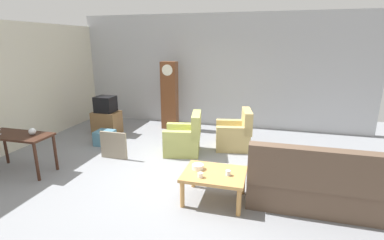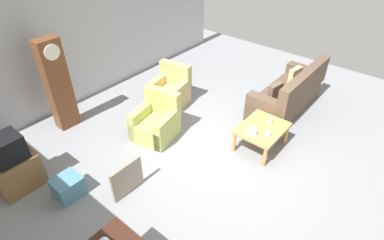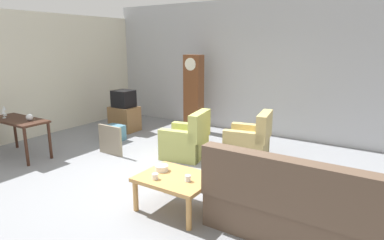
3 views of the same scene
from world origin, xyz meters
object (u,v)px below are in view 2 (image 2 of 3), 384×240
at_px(couch_floral, 288,95).
at_px(tv_stand_cabinet, 17,173).
at_px(grandfather_clock, 58,85).
at_px(tv_crt, 6,149).
at_px(bowl_white_stacked, 252,131).
at_px(storage_box_blue, 68,187).
at_px(armchair_olive_far, 170,92).
at_px(cup_blue_rimmed, 270,121).
at_px(framed_picture_leaning, 127,179).
at_px(armchair_olive_near, 156,123).
at_px(coffee_table_wood, 262,130).
at_px(cup_white_porcelain, 268,134).

xyz_separation_m(couch_floral, tv_stand_cabinet, (-5.01, 2.35, -0.05)).
bearing_deg(grandfather_clock, tv_crt, -147.40).
relative_size(tv_crt, bowl_white_stacked, 2.62).
bearing_deg(tv_stand_cabinet, tv_crt, 0.00).
relative_size(grandfather_clock, storage_box_blue, 4.44).
bearing_deg(couch_floral, armchair_olive_far, 124.98).
bearing_deg(tv_crt, couch_floral, -25.17).
distance_m(grandfather_clock, cup_blue_rimmed, 4.19).
xyz_separation_m(framed_picture_leaning, cup_blue_rimmed, (2.61, -1.11, 0.21)).
bearing_deg(armchair_olive_near, cup_blue_rimmed, -55.67).
bearing_deg(coffee_table_wood, tv_crt, 143.40).
bearing_deg(tv_stand_cabinet, couch_floral, -25.17).
distance_m(armchair_olive_near, grandfather_clock, 2.07).
relative_size(storage_box_blue, cup_blue_rimmed, 5.43).
bearing_deg(armchair_olive_near, framed_picture_leaning, -152.50).
bearing_deg(cup_blue_rimmed, armchair_olive_near, 124.33).
xyz_separation_m(grandfather_clock, cup_white_porcelain, (1.80, -3.72, -0.45)).
relative_size(armchair_olive_near, framed_picture_leaning, 1.54).
distance_m(framed_picture_leaning, bowl_white_stacked, 2.35).
relative_size(armchair_olive_far, tv_stand_cabinet, 1.35).
bearing_deg(coffee_table_wood, framed_picture_leaning, 155.74).
xyz_separation_m(storage_box_blue, bowl_white_stacked, (2.76, -1.72, 0.33)).
xyz_separation_m(storage_box_blue, cup_blue_rimmed, (3.26, -1.81, 0.34)).
distance_m(couch_floral, framed_picture_leaning, 4.04).
bearing_deg(couch_floral, armchair_olive_near, 148.59).
distance_m(coffee_table_wood, cup_white_porcelain, 0.29).
bearing_deg(tv_crt, coffee_table_wood, -36.60).
relative_size(couch_floral, framed_picture_leaning, 3.50).
relative_size(armchair_olive_far, framed_picture_leaning, 1.53).
distance_m(armchair_olive_far, tv_crt, 3.52).
xyz_separation_m(coffee_table_wood, bowl_white_stacked, (-0.28, 0.06, 0.11)).
distance_m(cup_blue_rimmed, bowl_white_stacked, 0.51).
bearing_deg(tv_crt, grandfather_clock, 32.60).
xyz_separation_m(couch_floral, storage_box_blue, (-4.60, 1.57, -0.18)).
xyz_separation_m(coffee_table_wood, storage_box_blue, (-3.04, 1.78, -0.23)).
height_order(tv_crt, cup_white_porcelain, tv_crt).
bearing_deg(framed_picture_leaning, bowl_white_stacked, -25.76).
height_order(armchair_olive_far, storage_box_blue, armchair_olive_far).
xyz_separation_m(tv_stand_cabinet, tv_crt, (0.00, 0.00, 0.52)).
bearing_deg(tv_stand_cabinet, coffee_table_wood, -36.60).
height_order(tv_stand_cabinet, framed_picture_leaning, tv_stand_cabinet).
height_order(framed_picture_leaning, cup_white_porcelain, framed_picture_leaning).
xyz_separation_m(tv_stand_cabinet, cup_white_porcelain, (3.28, -2.77, 0.20)).
relative_size(tv_crt, cup_white_porcelain, 5.77).
bearing_deg(couch_floral, tv_crt, 154.83).
bearing_deg(cup_white_porcelain, grandfather_clock, 115.81).
height_order(grandfather_clock, storage_box_blue, grandfather_clock).
distance_m(armchair_olive_near, tv_stand_cabinet, 2.55).
distance_m(couch_floral, armchair_olive_far, 2.67).
bearing_deg(armchair_olive_near, grandfather_clock, 118.79).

